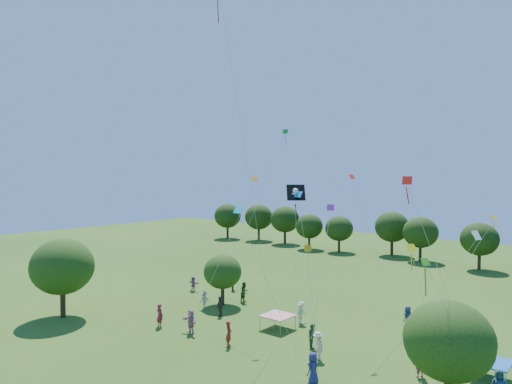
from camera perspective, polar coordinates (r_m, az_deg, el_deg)
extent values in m
cylinder|color=#422B19|center=(43.29, -22.99, -12.87)|extent=(0.44, 0.44, 2.12)
ellipsoid|color=#274714|center=(42.57, -23.05, -8.57)|extent=(5.28, 5.28, 4.75)
cylinder|color=#422B19|center=(43.87, -4.19, -12.85)|extent=(0.33, 0.33, 1.61)
ellipsoid|color=#274714|center=(43.33, -4.20, -9.89)|extent=(3.56, 3.56, 3.20)
ellipsoid|color=#274714|center=(26.04, 22.92, -16.72)|extent=(4.46, 4.46, 4.01)
cylinder|color=#422B19|center=(88.87, -3.57, -5.10)|extent=(0.44, 0.44, 2.15)
ellipsoid|color=#1E370F|center=(88.52, -3.58, -2.99)|extent=(5.17, 5.17, 4.65)
cylinder|color=#422B19|center=(85.87, 0.35, -5.33)|extent=(0.45, 0.45, 2.17)
ellipsoid|color=#1E370F|center=(85.51, 0.35, -3.14)|extent=(5.22, 5.22, 4.70)
cylinder|color=#422B19|center=(81.81, 3.64, -5.71)|extent=(0.44, 0.44, 2.15)
ellipsoid|color=#1E370F|center=(81.43, 3.64, -3.43)|extent=(5.17, 5.17, 4.65)
cylinder|color=#422B19|center=(76.28, 6.66, -6.39)|extent=(0.38, 0.38, 1.87)
ellipsoid|color=#1E370F|center=(75.92, 6.67, -4.27)|extent=(4.48, 4.48, 4.03)
cylinder|color=#422B19|center=(74.15, 10.33, -6.66)|extent=(0.38, 0.38, 1.84)
ellipsoid|color=#1E370F|center=(73.78, 10.35, -4.51)|extent=(4.42, 4.42, 3.98)
cylinder|color=#422B19|center=(72.91, 16.61, -6.74)|extent=(0.44, 0.44, 2.14)
ellipsoid|color=#1E370F|center=(72.50, 16.64, -4.20)|extent=(5.14, 5.14, 4.63)
cylinder|color=#422B19|center=(69.10, 19.84, -7.31)|extent=(0.42, 0.42, 2.03)
ellipsoid|color=#1E370F|center=(68.68, 19.87, -4.77)|extent=(4.86, 4.86, 4.37)
cylinder|color=#422B19|center=(65.83, 26.12, -7.88)|extent=(0.40, 0.40, 1.96)
ellipsoid|color=#1E370F|center=(65.39, 26.16, -5.31)|extent=(4.71, 4.71, 4.24)
cube|color=red|center=(37.26, 2.72, -15.17)|extent=(2.20, 2.20, 0.08)
cylinder|color=#999999|center=(37.25, 0.47, -15.98)|extent=(0.05, 0.05, 1.10)
cylinder|color=#999999|center=(36.09, 3.05, -16.58)|extent=(0.05, 0.05, 1.10)
cylinder|color=#999999|center=(38.75, 2.40, -15.26)|extent=(0.05, 0.05, 1.10)
cylinder|color=#999999|center=(37.63, 4.93, -15.80)|extent=(0.05, 0.05, 1.10)
cube|color=#1A58A9|center=(31.98, 27.23, -18.34)|extent=(2.20, 2.20, 0.08)
cylinder|color=#999999|center=(31.46, 24.92, -19.63)|extent=(0.05, 0.05, 1.10)
cylinder|color=#999999|center=(31.06, 28.72, -19.97)|extent=(0.05, 0.05, 1.10)
cylinder|color=#999999|center=(33.27, 25.83, -18.42)|extent=(0.05, 0.05, 1.10)
cylinder|color=#999999|center=(32.90, 29.40, -18.72)|extent=(0.05, 0.05, 1.10)
imported|color=navy|center=(39.31, 18.46, -14.62)|extent=(0.71, 0.97, 1.75)
imported|color=maroon|center=(38.49, -11.94, -14.85)|extent=(0.69, 0.45, 1.85)
imported|color=#295022|center=(44.57, -1.44, -12.39)|extent=(0.56, 0.98, 1.94)
imported|color=beige|center=(31.85, 7.74, -18.48)|extent=(1.30, 1.08, 1.83)
imported|color=#AE658C|center=(36.59, -8.17, -15.74)|extent=(1.78, 0.86, 1.83)
imported|color=navy|center=(28.45, 7.15, -21.03)|extent=(0.53, 0.93, 1.86)
imported|color=maroon|center=(33.82, -3.42, -17.26)|extent=(0.71, 0.79, 1.79)
imported|color=#24562F|center=(33.82, 7.11, -17.37)|extent=(0.91, 0.89, 1.68)
imported|color=beige|center=(38.64, 5.68, -14.79)|extent=(0.53, 1.17, 1.79)
imported|color=#3B372F|center=(40.45, -4.50, -14.04)|extent=(0.71, 1.11, 1.74)
imported|color=#A25E94|center=(49.09, -7.84, -11.28)|extent=(1.49, 0.57, 1.57)
imported|color=#A01D46|center=(30.70, 19.78, -19.46)|extent=(0.68, 0.78, 1.76)
imported|color=#235236|center=(49.03, -2.79, -11.16)|extent=(0.98, 0.92, 1.78)
imported|color=#B5AD90|center=(42.80, -6.52, -13.26)|extent=(0.67, 1.11, 1.58)
imported|color=#463F38|center=(39.11, 24.74, -14.82)|extent=(1.03, 0.52, 1.70)
cube|color=black|center=(29.62, 5.02, -0.06)|extent=(1.32, 1.27, 1.02)
cube|color=black|center=(29.74, 5.06, -2.64)|extent=(0.08, 0.27, 1.18)
sphere|color=white|center=(29.57, 4.95, 0.13)|extent=(0.37, 0.37, 0.37)
cylinder|color=white|center=(29.58, 4.95, -0.41)|extent=(0.26, 0.52, 0.33)
cylinder|color=white|center=(29.58, 4.95, -0.41)|extent=(0.26, 0.52, 0.33)
cylinder|color=beige|center=(28.72, 5.02, -10.38)|extent=(1.80, 2.56, 9.20)
cube|color=red|center=(34.13, -4.82, 22.82)|extent=(0.40, 0.57, 2.94)
cylinder|color=beige|center=(31.72, -1.33, 4.74)|extent=(3.12, 2.38, 24.53)
cube|color=red|center=(34.44, 11.88, 1.89)|extent=(0.45, 0.52, 0.32)
cylinder|color=beige|center=(35.19, 14.68, -7.04)|extent=(2.86, 2.12, 10.53)
cube|color=orange|center=(33.75, 6.50, -6.99)|extent=(0.58, 0.49, 0.46)
cylinder|color=beige|center=(32.63, 6.89, -12.42)|extent=(2.29, 2.69, 5.27)
cube|color=#D4C912|center=(29.06, 18.84, -6.63)|extent=(0.64, 0.66, 0.42)
cube|color=#D4C912|center=(29.25, 18.86, -8.35)|extent=(0.08, 0.25, 1.09)
cylinder|color=beige|center=(30.62, 20.14, -12.57)|extent=(0.71, 2.22, 6.22)
cube|color=#198B1F|center=(48.50, 3.69, 7.57)|extent=(0.58, 0.46, 0.47)
cube|color=#198B1F|center=(48.46, 3.72, 6.58)|extent=(0.13, 0.23, 0.99)
cylinder|color=beige|center=(46.73, 0.02, -1.84)|extent=(2.81, 6.32, 15.24)
cube|color=blue|center=(29.43, 5.30, -0.30)|extent=(0.52, 0.37, 0.39)
cylinder|color=beige|center=(30.29, 6.56, -9.56)|extent=(0.83, 1.21, 9.37)
cube|color=#6F178B|center=(28.56, 9.29, -1.92)|extent=(0.51, 0.44, 0.36)
cylinder|color=beige|center=(29.87, 8.09, -10.46)|extent=(1.71, 0.58, 8.63)
cube|color=white|center=(37.40, 25.84, -4.89)|extent=(0.64, 0.85, 0.65)
cylinder|color=beige|center=(37.73, 23.00, -9.95)|extent=(3.38, 1.36, 6.09)
cube|color=#0EC4D6|center=(23.90, -2.24, -2.24)|extent=(0.49, 0.37, 0.35)
cylinder|color=beige|center=(26.14, 1.74, -12.06)|extent=(0.71, 4.55, 8.80)
cube|color=red|center=(21.30, 18.37, 1.39)|extent=(0.46, 0.33, 0.37)
cube|color=red|center=(21.37, 18.40, -0.37)|extent=(0.14, 0.19, 0.78)
cylinder|color=beige|center=(25.01, 22.56, -10.99)|extent=(1.31, 6.96, 10.39)
cube|color=orange|center=(35.78, -0.18, 1.66)|extent=(0.48, 0.54, 0.34)
cylinder|color=beige|center=(36.45, -3.73, -6.80)|extent=(3.70, 2.62, 10.36)
cube|color=gold|center=(40.09, 27.59, -2.91)|extent=(0.52, 0.62, 0.39)
cube|color=gold|center=(40.19, 27.59, -3.80)|extent=(0.12, 0.15, 0.60)
cylinder|color=beige|center=(38.91, 24.41, -8.72)|extent=(3.35, 4.30, 7.27)
cube|color=#36941B|center=(21.95, 20.41, -8.19)|extent=(0.43, 0.46, 0.31)
cube|color=#36941B|center=(22.17, 20.42, -10.53)|extent=(0.11, 0.31, 1.35)
cylinder|color=beige|center=(25.52, 23.48, -14.95)|extent=(0.78, 6.17, 6.77)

